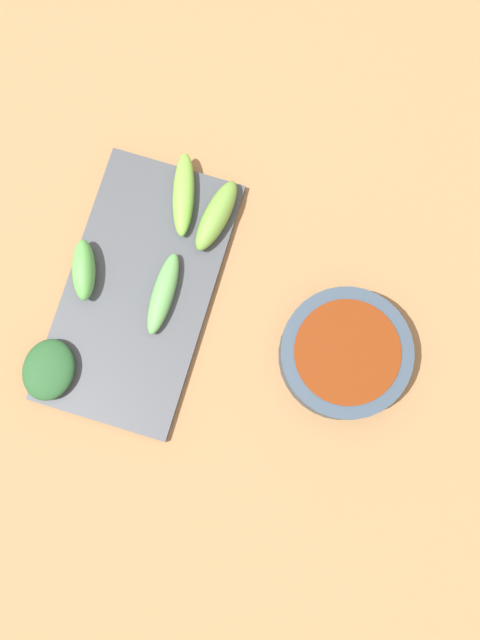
{
  "coord_description": "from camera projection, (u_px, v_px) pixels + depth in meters",
  "views": [
    {
      "loc": [
        -0.05,
        0.12,
        0.81
      ],
      "look_at": [
        -0.02,
        0.01,
        0.05
      ],
      "focal_mm": 38.81,
      "sensor_mm": 36.0,
      "label": 1
    }
  ],
  "objects": [
    {
      "name": "broccoli_leafy_2",
      "position": [
        49.0,
        370.0,
        0.76
      ],
      "size": [
        0.06,
        0.07,
        0.02
      ],
      "primitive_type": "ellipsoid",
      "rotation": [
        0.0,
        0.0,
        0.08
      ],
      "color": "#295C2F",
      "rests_on": "serving_plate"
    },
    {
      "name": "tabletop",
      "position": [
        228.0,
        309.0,
        0.81
      ],
      "size": [
        2.1,
        2.1,
        0.02
      ],
      "primitive_type": "cube",
      "color": "#A1784C",
      "rests_on": "ground"
    },
    {
      "name": "broccoli_stalk_3",
      "position": [
        216.0,
        216.0,
        0.79
      ],
      "size": [
        0.04,
        0.09,
        0.03
      ],
      "primitive_type": "ellipsoid",
      "rotation": [
        0.0,
        0.0,
        -0.16
      ],
      "color": "#71A741",
      "rests_on": "serving_plate"
    },
    {
      "name": "broccoli_stalk_1",
      "position": [
        163.0,
        294.0,
        0.78
      ],
      "size": [
        0.03,
        0.1,
        0.02
      ],
      "primitive_type": "ellipsoid",
      "rotation": [
        0.0,
        0.0,
        0.02
      ],
      "color": "#64AC5A",
      "rests_on": "serving_plate"
    },
    {
      "name": "sauce_bowl",
      "position": [
        345.0,
        354.0,
        0.77
      ],
      "size": [
        0.15,
        0.15,
        0.05
      ],
      "color": "#37485A",
      "rests_on": "tabletop"
    },
    {
      "name": "serving_plate",
      "position": [
        139.0,
        291.0,
        0.8
      ],
      "size": [
        0.16,
        0.31,
        0.01
      ],
      "primitive_type": "cube",
      "color": "#464A51",
      "rests_on": "tabletop"
    },
    {
      "name": "broccoli_stalk_4",
      "position": [
        84.0,
        270.0,
        0.78
      ],
      "size": [
        0.05,
        0.07,
        0.03
      ],
      "primitive_type": "ellipsoid",
      "rotation": [
        0.0,
        0.0,
        0.34
      ],
      "color": "#5DB252",
      "rests_on": "serving_plate"
    },
    {
      "name": "broccoli_stalk_0",
      "position": [
        184.0,
        195.0,
        0.79
      ],
      "size": [
        0.05,
        0.1,
        0.02
      ],
      "primitive_type": "ellipsoid",
      "rotation": [
        0.0,
        0.0,
        0.26
      ],
      "color": "#7ABC44",
      "rests_on": "serving_plate"
    }
  ]
}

